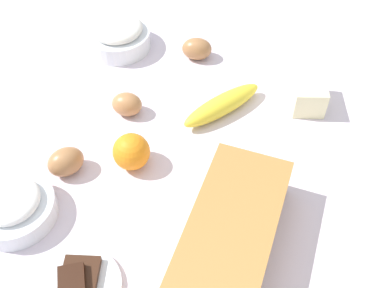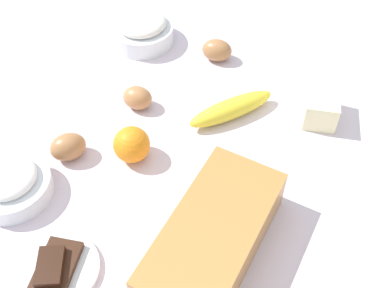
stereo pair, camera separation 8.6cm
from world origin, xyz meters
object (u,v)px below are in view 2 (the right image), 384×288
Objects in this scene: banana at (231,109)px; orange_fruit at (132,145)px; loaf_pan at (213,237)px; sugar_bowl at (10,183)px; flour_bowl at (142,29)px; egg_beside_bowl at (217,50)px; butter_block at (321,106)px; egg_loose at (68,147)px; egg_near_butter at (137,98)px; chocolate_plate at (57,268)px.

banana is 0.22m from orange_fruit.
sugar_bowl is at bearing -79.82° from loaf_pan.
flour_bowl reaches higher than egg_beside_bowl.
butter_block is 1.34× the size of egg_loose.
egg_near_butter is at bearing -74.32° from banana.
butter_block is (-0.40, 0.45, 0.00)m from sugar_bowl.
egg_near_butter is at bearing 160.57° from sugar_bowl.
egg_near_butter is 0.92× the size of egg_loose.
flour_bowl reaches higher than butter_block.
flour_bowl is 0.19m from egg_beside_bowl.
egg_beside_bowl is at bearing 92.75° from flour_bowl.
butter_block is 0.37m from egg_near_butter.
loaf_pan is 0.37m from sugar_bowl.
loaf_pan is at bearing 122.39° from chocolate_plate.
flour_bowl is 0.48m from sugar_bowl.
flour_bowl is at bearing -165.25° from chocolate_plate.
sugar_bowl reaches higher than banana.
sugar_bowl is (0.48, -0.01, -0.01)m from flour_bowl.
egg_near_butter is 0.18m from egg_loose.
egg_beside_bowl is at bearing 176.71° from chocolate_plate.
egg_loose is (0.22, -0.24, 0.01)m from banana.
egg_near_butter is at bearing 162.00° from egg_loose.
flour_bowl is 1.03× the size of sugar_bowl.
egg_loose reaches higher than chocolate_plate.
banana is (-0.30, -0.08, -0.02)m from loaf_pan.
loaf_pan is 0.49m from egg_beside_bowl.
orange_fruit is 1.01× the size of egg_beside_bowl.
flour_bowl is 0.60m from chocolate_plate.
orange_fruit is 0.12m from egg_loose.
egg_near_butter is at bearing -128.22° from loaf_pan.
butter_block is (-0.07, 0.16, 0.01)m from banana.
orange_fruit reaches higher than egg_loose.
butter_block reaches higher than egg_near_butter.
banana is 1.46× the size of chocolate_plate.
butter_block is at bearing 125.75° from egg_loose.
chocolate_plate is at bearing -3.29° from egg_beside_bowl.
egg_beside_bowl is at bearing -154.57° from loaf_pan.
butter_block reaches higher than banana.
flour_bowl is at bearing -117.91° from banana.
loaf_pan is at bearing 38.95° from flour_bowl.
loaf_pan is 4.22× the size of orange_fruit.
orange_fruit reaches higher than butter_block.
egg_loose reaches higher than banana.
flour_bowl is (-0.44, -0.36, -0.01)m from loaf_pan.
egg_beside_bowl is at bearing 156.33° from egg_near_butter.
chocolate_plate is at bearing 0.71° from orange_fruit.
egg_loose is (0.37, 0.04, -0.01)m from flour_bowl.
banana is 3.09× the size of egg_near_butter.
banana is 0.19m from egg_near_butter.
flour_bowl reaches higher than banana.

